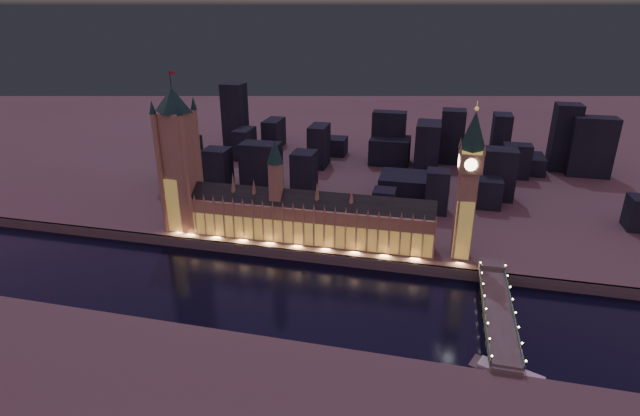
% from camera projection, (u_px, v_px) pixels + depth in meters
% --- Properties ---
extents(ground_plane, '(2000.00, 2000.00, 0.00)m').
position_uv_depth(ground_plane, '(294.00, 290.00, 334.03)').
color(ground_plane, black).
rests_on(ground_plane, ground).
extents(north_bank, '(2000.00, 960.00, 8.00)m').
position_uv_depth(north_bank, '(385.00, 121.00, 800.69)').
color(north_bank, '#54383F').
rests_on(north_bank, ground).
extents(embankment_wall, '(2000.00, 2.50, 8.00)m').
position_uv_depth(embankment_wall, '(309.00, 257.00, 369.43)').
color(embankment_wall, brown).
rests_on(embankment_wall, ground).
extents(palace_of_westminster, '(202.00, 21.99, 78.00)m').
position_uv_depth(palace_of_westminster, '(301.00, 217.00, 382.25)').
color(palace_of_westminster, '#916C54').
rests_on(palace_of_westminster, north_bank).
extents(victoria_tower, '(31.68, 31.68, 124.54)m').
position_uv_depth(victoria_tower, '(178.00, 154.00, 387.33)').
color(victoria_tower, '#916C54').
rests_on(victoria_tower, north_bank).
extents(elizabeth_tower, '(18.00, 18.00, 111.69)m').
position_uv_depth(elizabeth_tower, '(469.00, 174.00, 339.80)').
color(elizabeth_tower, '#916C54').
rests_on(elizabeth_tower, north_bank).
extents(westminster_bridge, '(17.02, 113.00, 15.90)m').
position_uv_depth(westminster_bridge, '(497.00, 311.00, 300.66)').
color(westminster_bridge, brown).
rests_on(westminster_bridge, ground).
extents(river_boat, '(48.29, 28.53, 4.50)m').
position_uv_depth(river_boat, '(517.00, 376.00, 254.40)').
color(river_boat, brown).
rests_on(river_boat, ground).
extents(city_backdrop, '(441.91, 215.63, 80.80)m').
position_uv_depth(city_backdrop, '(396.00, 151.00, 534.39)').
color(city_backdrop, black).
rests_on(city_backdrop, north_bank).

